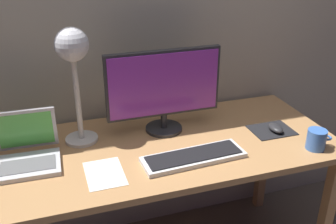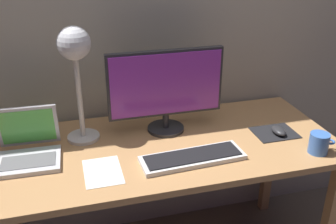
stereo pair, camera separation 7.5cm
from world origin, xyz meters
name	(u,v)px [view 2 (the right image)]	position (x,y,z in m)	size (l,w,h in m)	color
back_wall	(141,3)	(0.00, 0.40, 1.30)	(4.80, 0.06, 2.60)	#B2A893
desk	(162,159)	(0.00, 0.00, 0.66)	(1.60, 0.70, 0.74)	tan
monitor	(166,87)	(0.05, 0.13, 0.96)	(0.54, 0.18, 0.40)	#28282B
keyboard_main	(193,157)	(0.09, -0.17, 0.75)	(0.45, 0.16, 0.03)	silver
laptop	(28,145)	(-0.57, 0.04, 0.80)	(0.26, 0.25, 0.21)	silver
desk_lamp	(75,56)	(-0.34, 0.14, 1.13)	(0.15, 0.15, 0.52)	beige
mousepad	(275,133)	(0.54, -0.04, 0.74)	(0.20, 0.16, 0.00)	black
mouse	(279,131)	(0.55, -0.06, 0.76)	(0.06, 0.10, 0.03)	#28282B
coffee_mug	(319,143)	(0.64, -0.25, 0.79)	(0.12, 0.08, 0.09)	#3F72CC
paper_sheet_by_keyboard	(103,172)	(-0.28, -0.16, 0.74)	(0.15, 0.21, 0.00)	white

